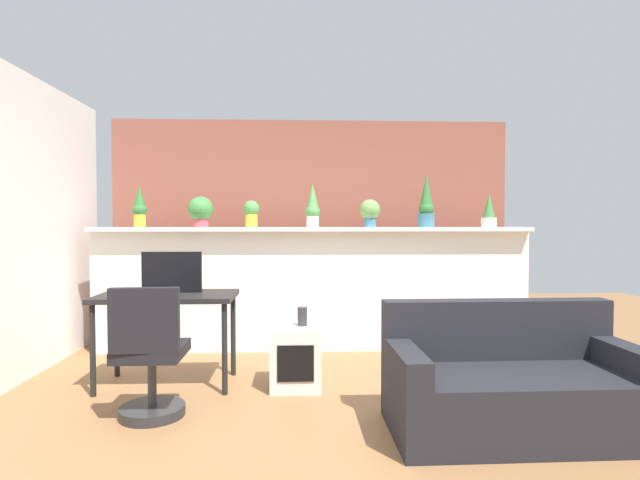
{
  "coord_description": "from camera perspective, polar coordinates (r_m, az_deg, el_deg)",
  "views": [
    {
      "loc": [
        -0.14,
        -3.16,
        1.32
      ],
      "look_at": [
        0.04,
        1.3,
        1.17
      ],
      "focal_mm": 27.94,
      "sensor_mm": 36.0,
      "label": 1
    }
  ],
  "objects": [
    {
      "name": "ground_plane",
      "position": [
        3.43,
        0.19,
        -20.79
      ],
      "size": [
        12.0,
        12.0,
        0.0
      ],
      "primitive_type": "plane",
      "color": "brown"
    },
    {
      "name": "potted_plant_4",
      "position": [
        5.17,
        5.73,
        3.27
      ],
      "size": [
        0.21,
        0.21,
        0.29
      ],
      "color": "#386B84",
      "rests_on": "plant_shelf"
    },
    {
      "name": "potted_plant_0",
      "position": [
        5.34,
        -19.95,
        3.56
      ],
      "size": [
        0.14,
        0.14,
        0.41
      ],
      "color": "gold",
      "rests_on": "plant_shelf"
    },
    {
      "name": "desk",
      "position": [
        4.27,
        -17.1,
        -7.03
      ],
      "size": [
        1.1,
        0.6,
        0.75
      ],
      "color": "black",
      "rests_on": "ground"
    },
    {
      "name": "vase_on_shelf",
      "position": [
        4.05,
        -2.03,
        -8.74
      ],
      "size": [
        0.08,
        0.08,
        0.15
      ],
      "primitive_type": "cylinder",
      "color": "#2D2D33",
      "rests_on": "side_cube_shelf"
    },
    {
      "name": "office_chair",
      "position": [
        3.63,
        -18.91,
        -13.1
      ],
      "size": [
        0.45,
        0.46,
        0.91
      ],
      "color": "#262628",
      "rests_on": "ground"
    },
    {
      "name": "potted_plant_3",
      "position": [
        5.11,
        -0.85,
        3.83
      ],
      "size": [
        0.15,
        0.15,
        0.45
      ],
      "color": "silver",
      "rests_on": "plant_shelf"
    },
    {
      "name": "divider_wall",
      "position": [
        5.21,
        -0.81,
        -5.83
      ],
      "size": [
        4.5,
        0.16,
        1.24
      ],
      "primitive_type": "cube",
      "color": "white",
      "rests_on": "ground"
    },
    {
      "name": "potted_plant_1",
      "position": [
        5.21,
        -13.51,
        3.29
      ],
      "size": [
        0.25,
        0.25,
        0.31
      ],
      "color": "#B7474C",
      "rests_on": "plant_shelf"
    },
    {
      "name": "potted_plant_2",
      "position": [
        5.18,
        -7.86,
        3.15
      ],
      "size": [
        0.16,
        0.16,
        0.28
      ],
      "color": "gold",
      "rests_on": "plant_shelf"
    },
    {
      "name": "tv_monitor",
      "position": [
        4.31,
        -16.59,
        -3.54
      ],
      "size": [
        0.49,
        0.04,
        0.34
      ],
      "primitive_type": "cube",
      "color": "black",
      "rests_on": "desk"
    },
    {
      "name": "potted_plant_6",
      "position": [
        5.46,
        18.78,
        3.01
      ],
      "size": [
        0.15,
        0.15,
        0.35
      ],
      "color": "silver",
      "rests_on": "plant_shelf"
    },
    {
      "name": "plant_shelf",
      "position": [
        5.12,
        -0.8,
        1.25
      ],
      "size": [
        4.5,
        0.31,
        0.04
      ],
      "primitive_type": "cube",
      "color": "white",
      "rests_on": "divider_wall"
    },
    {
      "name": "couch",
      "position": [
        3.52,
        21.09,
        -15.4
      ],
      "size": [
        1.57,
        0.78,
        0.8
      ],
      "color": "black",
      "rests_on": "ground"
    },
    {
      "name": "side_cube_shelf",
      "position": [
        4.12,
        -2.79,
        -13.21
      ],
      "size": [
        0.4,
        0.41,
        0.5
      ],
      "color": "silver",
      "rests_on": "ground"
    },
    {
      "name": "potted_plant_5",
      "position": [
        5.33,
        12.07,
        3.98
      ],
      "size": [
        0.17,
        0.17,
        0.55
      ],
      "color": "#386B84",
      "rests_on": "plant_shelf"
    },
    {
      "name": "brick_wall_behind",
      "position": [
        5.76,
        -0.98,
        1.18
      ],
      "size": [
        4.5,
        0.1,
        2.5
      ],
      "primitive_type": "cube",
      "color": "brown",
      "rests_on": "ground"
    }
  ]
}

